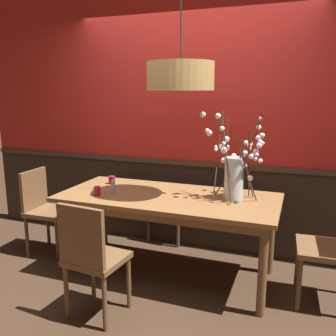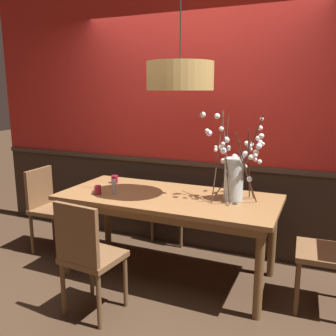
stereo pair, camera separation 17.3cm
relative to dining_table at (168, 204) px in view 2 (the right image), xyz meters
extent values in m
plane|color=#422D1E|center=(0.00, 0.00, -0.70)|extent=(24.00, 24.00, 0.00)
cube|color=#2D2119|center=(0.00, 0.75, -0.23)|extent=(5.21, 0.12, 0.93)
cube|color=#3E2E24|center=(0.00, 0.74, 0.25)|extent=(5.21, 0.14, 0.05)
cube|color=#B2231E|center=(0.00, 0.75, 1.20)|extent=(5.21, 0.12, 1.93)
cube|color=olive|center=(0.00, 0.00, 0.06)|extent=(1.98, 0.90, 0.04)
cube|color=brown|center=(0.00, 0.00, 0.00)|extent=(1.87, 0.79, 0.08)
cylinder|color=brown|center=(-0.90, -0.36, -0.33)|extent=(0.07, 0.07, 0.74)
cylinder|color=brown|center=(0.90, -0.36, -0.33)|extent=(0.07, 0.07, 0.74)
cylinder|color=brown|center=(-0.90, 0.36, -0.33)|extent=(0.07, 0.07, 0.74)
cylinder|color=brown|center=(0.90, 0.36, -0.33)|extent=(0.07, 0.07, 0.74)
cube|color=brown|center=(1.34, 0.00, -0.23)|extent=(0.45, 0.47, 0.04)
cylinder|color=brown|center=(1.17, -0.20, -0.48)|extent=(0.04, 0.04, 0.44)
cylinder|color=brown|center=(1.15, 0.18, -0.48)|extent=(0.04, 0.04, 0.44)
cube|color=brown|center=(-0.28, 0.81, -0.24)|extent=(0.47, 0.47, 0.04)
cube|color=brown|center=(-0.26, 1.01, 0.02)|extent=(0.41, 0.07, 0.46)
cylinder|color=brown|center=(-0.11, 0.61, -0.48)|extent=(0.04, 0.04, 0.44)
cylinder|color=brown|center=(-0.48, 0.64, -0.48)|extent=(0.04, 0.04, 0.44)
cylinder|color=brown|center=(-0.08, 0.98, -0.48)|extent=(0.04, 0.04, 0.44)
cylinder|color=brown|center=(-0.45, 1.02, -0.48)|extent=(0.04, 0.04, 0.44)
cube|color=brown|center=(-1.32, 0.01, -0.23)|extent=(0.44, 0.42, 0.04)
cube|color=brown|center=(-1.52, 0.00, 0.00)|extent=(0.05, 0.39, 0.41)
cylinder|color=brown|center=(-1.15, 0.19, -0.48)|extent=(0.04, 0.04, 0.44)
cylinder|color=brown|center=(-1.13, -0.16, -0.48)|extent=(0.04, 0.04, 0.44)
cylinder|color=brown|center=(-1.51, 0.18, -0.48)|extent=(0.04, 0.04, 0.44)
cylinder|color=brown|center=(-1.50, -0.17, -0.48)|extent=(0.04, 0.04, 0.44)
cube|color=brown|center=(-0.29, -0.77, -0.24)|extent=(0.44, 0.42, 0.04)
cube|color=brown|center=(-0.31, -0.94, 0.00)|extent=(0.39, 0.07, 0.44)
cylinder|color=brown|center=(-0.45, -0.59, -0.48)|extent=(0.04, 0.04, 0.44)
cylinder|color=brown|center=(-0.10, -0.62, -0.48)|extent=(0.04, 0.04, 0.44)
cylinder|color=brown|center=(-0.48, -0.91, -0.48)|extent=(0.04, 0.04, 0.44)
cylinder|color=brown|center=(-0.13, -0.95, -0.48)|extent=(0.04, 0.04, 0.44)
cylinder|color=silver|center=(0.58, 0.10, 0.27)|extent=(0.17, 0.17, 0.37)
cylinder|color=silver|center=(0.58, 0.10, 0.13)|extent=(0.15, 0.15, 0.08)
cylinder|color=#472D23|center=(0.50, 0.10, 0.45)|extent=(0.03, 0.11, 0.72)
sphere|color=white|center=(0.46, 0.10, 0.54)|extent=(0.05, 0.05, 0.05)
sphere|color=white|center=(0.50, 0.10, 0.61)|extent=(0.05, 0.05, 0.05)
sphere|color=white|center=(0.50, 0.11, 0.60)|extent=(0.05, 0.05, 0.05)
sphere|color=white|center=(0.48, 0.10, 0.42)|extent=(0.05, 0.05, 0.05)
cylinder|color=#472D23|center=(0.63, 0.11, 0.35)|extent=(0.02, 0.19, 0.53)
sphere|color=white|center=(0.66, 0.10, 0.39)|extent=(0.03, 0.03, 0.03)
sphere|color=white|center=(0.67, 0.10, 0.50)|extent=(0.05, 0.05, 0.05)
sphere|color=white|center=(0.69, 0.13, 0.56)|extent=(0.04, 0.04, 0.04)
cylinder|color=#472D23|center=(0.67, 0.08, 0.39)|extent=(0.13, 0.28, 0.61)
sphere|color=white|center=(0.72, 0.04, 0.48)|extent=(0.04, 0.04, 0.04)
sphere|color=white|center=(0.73, 0.09, 0.48)|extent=(0.05, 0.05, 0.05)
sphere|color=white|center=(0.80, 0.01, 0.66)|extent=(0.04, 0.04, 0.04)
cylinder|color=#472D23|center=(0.53, 0.19, 0.31)|extent=(0.27, 0.07, 0.46)
sphere|color=white|center=(0.48, 0.28, 0.52)|extent=(0.03, 0.03, 0.03)
sphere|color=white|center=(0.47, 0.30, 0.49)|extent=(0.04, 0.04, 0.04)
sphere|color=white|center=(0.54, 0.24, 0.44)|extent=(0.05, 0.05, 0.05)
sphere|color=white|center=(0.55, 0.28, 0.44)|extent=(0.03, 0.03, 0.03)
cylinder|color=#472D23|center=(0.66, 0.22, 0.46)|extent=(0.28, 0.20, 0.75)
sphere|color=white|center=(0.74, 0.34, 0.69)|extent=(0.05, 0.05, 0.05)
sphere|color=white|center=(0.68, 0.26, 0.51)|extent=(0.03, 0.03, 0.03)
sphere|color=white|center=(0.75, 0.32, 0.77)|extent=(0.03, 0.03, 0.03)
sphere|color=white|center=(0.69, 0.23, 0.56)|extent=(0.04, 0.04, 0.04)
cylinder|color=#472D23|center=(0.52, 0.04, 0.47)|extent=(0.15, 0.18, 0.76)
sphere|color=white|center=(0.48, 0.00, 0.71)|extent=(0.04, 0.04, 0.04)
sphere|color=white|center=(0.51, 0.00, 0.54)|extent=(0.03, 0.03, 0.03)
sphere|color=white|center=(0.49, 0.05, 0.52)|extent=(0.05, 0.05, 0.05)
sphere|color=white|center=(0.44, -0.01, 0.81)|extent=(0.05, 0.05, 0.05)
sphere|color=white|center=(0.50, 0.00, 0.58)|extent=(0.03, 0.03, 0.03)
cylinder|color=#472D23|center=(0.70, 0.10, 0.40)|extent=(0.02, 0.27, 0.63)
sphere|color=white|center=(0.75, 0.10, 0.51)|extent=(0.05, 0.05, 0.05)
sphere|color=white|center=(0.80, 0.14, 0.58)|extent=(0.03, 0.03, 0.03)
sphere|color=white|center=(0.76, 0.10, 0.63)|extent=(0.04, 0.04, 0.04)
sphere|color=white|center=(0.78, 0.08, 0.57)|extent=(0.05, 0.05, 0.05)
sphere|color=white|center=(0.78, 0.12, 0.60)|extent=(0.04, 0.04, 0.04)
sphere|color=white|center=(0.75, 0.11, 0.45)|extent=(0.03, 0.03, 0.03)
cylinder|color=#472D23|center=(0.71, 0.01, 0.32)|extent=(0.14, 0.21, 0.47)
sphere|color=white|center=(0.78, -0.06, 0.51)|extent=(0.03, 0.03, 0.03)
sphere|color=white|center=(0.81, -0.01, 0.46)|extent=(0.04, 0.04, 0.04)
sphere|color=white|center=(0.73, -0.01, 0.31)|extent=(0.04, 0.04, 0.04)
cylinder|color=#472D23|center=(0.44, 0.07, 0.47)|extent=(0.01, 0.30, 0.76)
sphere|color=white|center=(0.35, 0.10, 0.66)|extent=(0.05, 0.05, 0.05)
sphere|color=white|center=(0.29, 0.07, 0.81)|extent=(0.05, 0.05, 0.05)
sphere|color=white|center=(0.33, 0.07, 0.68)|extent=(0.04, 0.04, 0.04)
sphere|color=white|center=(0.42, 0.05, 0.52)|extent=(0.03, 0.03, 0.03)
sphere|color=white|center=(0.41, 0.08, 0.54)|extent=(0.03, 0.03, 0.03)
cylinder|color=#472D23|center=(0.64, 0.15, 0.35)|extent=(0.16, 0.13, 0.53)
sphere|color=white|center=(0.63, 0.20, 0.46)|extent=(0.04, 0.04, 0.04)
sphere|color=white|center=(0.65, 0.22, 0.57)|extent=(0.04, 0.04, 0.04)
sphere|color=white|center=(0.66, 0.17, 0.37)|extent=(0.04, 0.04, 0.04)
cylinder|color=maroon|center=(-0.60, -0.23, 0.12)|extent=(0.06, 0.06, 0.08)
torus|color=#A81B37|center=(-0.60, -0.23, 0.16)|extent=(0.07, 0.07, 0.01)
cylinder|color=silver|center=(-0.60, -0.23, 0.11)|extent=(0.04, 0.04, 0.04)
cylinder|color=maroon|center=(-0.69, 0.20, 0.12)|extent=(0.07, 0.07, 0.08)
torus|color=#A81B37|center=(-0.69, 0.20, 0.16)|extent=(0.07, 0.07, 0.01)
cylinder|color=silver|center=(-0.69, 0.20, 0.11)|extent=(0.05, 0.05, 0.04)
cylinder|color=#ADADB2|center=(-0.48, -0.15, 0.14)|extent=(0.04, 0.04, 0.12)
cylinder|color=beige|center=(-0.48, -0.15, 0.21)|extent=(0.03, 0.03, 0.02)
cylinder|color=tan|center=(0.12, -0.02, 1.13)|extent=(0.56, 0.56, 0.23)
sphere|color=#F9EAB7|center=(0.12, -0.02, 1.10)|extent=(0.14, 0.14, 0.14)
cylinder|color=black|center=(0.12, -0.02, 1.71)|extent=(0.01, 0.01, 0.91)
camera|label=1|loc=(1.11, -2.97, 1.01)|focal=38.71mm
camera|label=2|loc=(1.27, -2.91, 1.01)|focal=38.71mm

